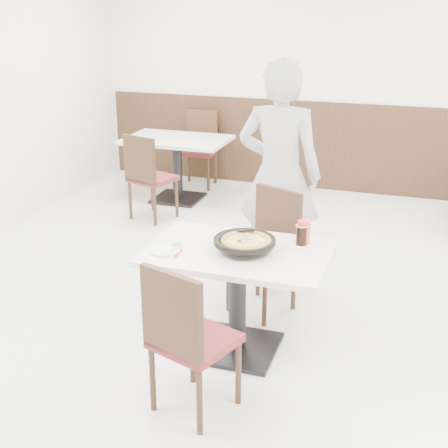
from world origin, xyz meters
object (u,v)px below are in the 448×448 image
(chair_far, at_px, (262,254))
(pizza_pan, at_px, (245,245))
(bg_chair_left_far, at_px, (198,150))
(pizza, at_px, (246,243))
(bg_table_left, at_px, (177,169))
(bg_chair_left_near, at_px, (153,176))
(red_cup, at_px, (304,232))
(cola_glass, at_px, (301,235))
(chair_near, at_px, (195,337))
(diner_person, at_px, (279,175))
(main_table, at_px, (237,301))
(side_plate, at_px, (165,250))

(chair_far, relative_size, pizza_pan, 2.76)
(bg_chair_left_far, bearing_deg, pizza, 110.52)
(pizza_pan, distance_m, bg_table_left, 3.51)
(bg_chair_left_near, bearing_deg, chair_far, -27.38)
(pizza, bearing_deg, bg_table_left, 120.05)
(chair_far, xyz_separation_m, red_cup, (0.38, -0.36, 0.35))
(pizza_pan, bearing_deg, cola_glass, 35.52)
(chair_near, bearing_deg, chair_far, 107.53)
(chair_near, xyz_separation_m, chair_far, (0.04, 1.31, 0.00))
(pizza_pan, xyz_separation_m, cola_glass, (0.33, 0.23, 0.02))
(diner_person, relative_size, bg_table_left, 1.57)
(chair_near, height_order, chair_far, same)
(pizza, bearing_deg, chair_far, 95.28)
(chair_near, height_order, cola_glass, chair_near)
(pizza, relative_size, bg_chair_left_near, 0.31)
(bg_chair_left_far, bearing_deg, bg_table_left, 82.01)
(cola_glass, bearing_deg, pizza, -142.28)
(main_table, relative_size, chair_far, 1.26)
(chair_near, bearing_deg, bg_chair_left_far, 129.94)
(pizza, distance_m, cola_glass, 0.40)
(bg_chair_left_far, bearing_deg, chair_near, 105.79)
(pizza, relative_size, side_plate, 1.51)
(pizza_pan, bearing_deg, chair_far, 94.24)
(bg_table_left, height_order, bg_chair_left_near, bg_chair_left_near)
(main_table, bearing_deg, chair_far, 89.90)
(chair_near, xyz_separation_m, pizza, (0.10, 0.68, 0.34))
(main_table, distance_m, side_plate, 0.61)
(cola_glass, xyz_separation_m, red_cup, (0.01, 0.03, 0.02))
(diner_person, bearing_deg, chair_near, 88.20)
(bg_chair_left_far, bearing_deg, diner_person, 119.10)
(chair_far, relative_size, cola_glass, 7.31)
(main_table, relative_size, chair_near, 1.26)
(side_plate, bearing_deg, chair_far, 60.72)
(main_table, bearing_deg, bg_chair_left_near, 126.11)
(main_table, height_order, side_plate, side_plate)
(chair_near, xyz_separation_m, pizza_pan, (0.09, 0.69, 0.32))
(pizza_pan, distance_m, pizza, 0.02)
(pizza_pan, bearing_deg, bg_table_left, 119.96)
(side_plate, xyz_separation_m, bg_chair_left_far, (-1.21, 3.79, -0.28))
(chair_far, relative_size, pizza, 3.18)
(pizza_pan, relative_size, diner_person, 0.18)
(red_cup, bearing_deg, bg_chair_left_far, 121.27)
(chair_near, height_order, bg_chair_left_near, same)
(main_table, height_order, cola_glass, cola_glass)
(bg_table_left, bearing_deg, red_cup, -53.00)
(diner_person, xyz_separation_m, bg_chair_left_far, (-1.64, 2.45, -0.47))
(main_table, height_order, chair_near, chair_near)
(main_table, height_order, pizza_pan, pizza_pan)
(side_plate, height_order, red_cup, red_cup)
(cola_glass, bearing_deg, chair_far, 133.84)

